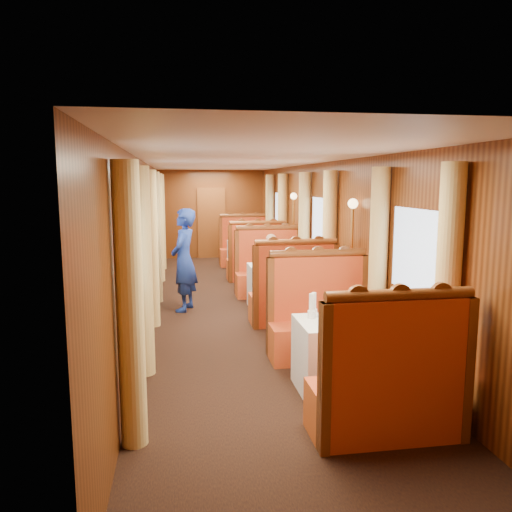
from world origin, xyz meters
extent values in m
cube|color=brown|center=(0.00, 5.97, 1.00)|extent=(0.80, 0.04, 2.00)
cube|color=white|center=(0.75, -3.50, 0.38)|extent=(1.05, 0.72, 0.75)
cube|color=#AC1D13|center=(0.75, -4.45, 0.23)|extent=(1.30, 0.55, 0.45)
cube|color=#AC1D13|center=(0.75, -4.67, 0.85)|extent=(1.30, 0.12, 0.80)
cylinder|color=brown|center=(0.75, -4.67, 1.29)|extent=(1.23, 0.10, 0.10)
cube|color=#AC1D13|center=(0.75, -2.55, 0.23)|extent=(1.30, 0.55, 0.45)
cube|color=#AC1D13|center=(0.75, -2.33, 0.85)|extent=(1.30, 0.12, 0.80)
cylinder|color=brown|center=(0.75, -2.33, 1.29)|extent=(1.23, 0.10, 0.10)
cube|color=white|center=(0.75, 0.00, 0.38)|extent=(1.05, 0.72, 0.75)
cube|color=#AC1D13|center=(0.75, -0.95, 0.23)|extent=(1.30, 0.55, 0.45)
cube|color=#AC1D13|center=(0.75, -1.17, 0.85)|extent=(1.30, 0.12, 0.80)
cylinder|color=brown|center=(0.75, -1.17, 1.29)|extent=(1.23, 0.10, 0.10)
cube|color=#AC1D13|center=(0.75, 0.95, 0.23)|extent=(1.30, 0.55, 0.45)
cube|color=#AC1D13|center=(0.75, 1.17, 0.85)|extent=(1.30, 0.12, 0.80)
cylinder|color=brown|center=(0.75, 1.17, 1.29)|extent=(1.23, 0.10, 0.10)
cube|color=white|center=(0.75, 3.50, 0.38)|extent=(1.05, 0.72, 0.75)
cube|color=#AC1D13|center=(0.75, 2.55, 0.23)|extent=(1.30, 0.55, 0.45)
cube|color=#AC1D13|center=(0.75, 2.33, 0.85)|extent=(1.30, 0.12, 0.80)
cylinder|color=brown|center=(0.75, 2.33, 1.29)|extent=(1.23, 0.10, 0.10)
cube|color=#AC1D13|center=(0.75, 4.45, 0.23)|extent=(1.30, 0.55, 0.45)
cube|color=#AC1D13|center=(0.75, 4.67, 0.85)|extent=(1.30, 0.12, 0.80)
cylinder|color=brown|center=(0.75, 4.67, 1.29)|extent=(1.23, 0.10, 0.10)
cube|color=silver|center=(0.67, -3.59, 0.76)|extent=(0.35, 0.27, 0.01)
cylinder|color=white|center=(1.09, -3.66, 0.76)|extent=(0.24, 0.24, 0.01)
cylinder|color=white|center=(0.39, -3.35, 0.79)|extent=(0.08, 0.08, 0.08)
cylinder|color=white|center=(0.39, -3.35, 0.92)|extent=(0.05, 0.05, 0.18)
cylinder|color=white|center=(0.43, -3.30, 0.79)|extent=(0.08, 0.08, 0.08)
cylinder|color=white|center=(0.43, -3.30, 0.92)|extent=(0.05, 0.05, 0.18)
cylinder|color=silver|center=(0.76, -0.03, 0.82)|extent=(0.06, 0.06, 0.14)
cylinder|color=silver|center=(0.73, 3.47, 0.82)|extent=(0.06, 0.06, 0.14)
cylinder|color=#E4C475|center=(-1.38, -4.28, 1.18)|extent=(0.22, 0.22, 2.35)
cylinder|color=#E4C475|center=(-1.38, -2.72, 1.18)|extent=(0.22, 0.22, 2.35)
cylinder|color=#E4C475|center=(1.38, -4.28, 1.18)|extent=(0.22, 0.22, 2.35)
cylinder|color=#E4C475|center=(1.38, -2.72, 1.18)|extent=(0.22, 0.22, 2.35)
cylinder|color=#E4C475|center=(-1.38, -0.78, 1.18)|extent=(0.22, 0.22, 2.35)
cylinder|color=#E4C475|center=(-1.38, 0.78, 1.18)|extent=(0.22, 0.22, 2.35)
cylinder|color=#E4C475|center=(1.38, -0.78, 1.18)|extent=(0.22, 0.22, 2.35)
cylinder|color=#E4C475|center=(1.38, 0.78, 1.18)|extent=(0.22, 0.22, 2.35)
cylinder|color=#E4C475|center=(-1.38, 2.72, 1.18)|extent=(0.22, 0.22, 2.35)
cylinder|color=#E4C475|center=(-1.38, 4.28, 1.18)|extent=(0.22, 0.22, 2.35)
cylinder|color=#E4C475|center=(1.38, 2.72, 1.18)|extent=(0.22, 0.22, 2.35)
cylinder|color=#E4C475|center=(1.38, 4.28, 1.18)|extent=(0.22, 0.22, 2.35)
cylinder|color=#BF8C3F|center=(-1.40, -1.75, 0.93)|extent=(0.04, 0.04, 1.85)
sphere|color=#FFD18C|center=(-1.40, -1.75, 1.88)|extent=(0.14, 0.14, 0.14)
cylinder|color=#BF8C3F|center=(1.40, -1.75, 0.93)|extent=(0.04, 0.04, 1.85)
sphere|color=#FFD18C|center=(1.40, -1.75, 1.88)|extent=(0.14, 0.14, 0.14)
cylinder|color=#BF8C3F|center=(-1.40, 1.75, 0.93)|extent=(0.04, 0.04, 1.85)
sphere|color=#FFD18C|center=(-1.40, 1.75, 1.88)|extent=(0.14, 0.14, 0.14)
cylinder|color=#BF8C3F|center=(1.40, 1.75, 0.93)|extent=(0.04, 0.04, 1.85)
sphere|color=#FFD18C|center=(1.40, 1.75, 1.88)|extent=(0.14, 0.14, 0.14)
imported|color=navy|center=(-0.88, 0.08, 0.87)|extent=(0.59, 0.73, 1.74)
cube|color=beige|center=(0.75, 0.79, 0.75)|extent=(0.40, 0.24, 0.55)
sphere|color=tan|center=(0.75, 0.79, 1.11)|extent=(0.20, 0.20, 0.20)
cube|color=beige|center=(0.75, 0.62, 0.52)|extent=(0.36, 0.30, 0.14)
camera|label=1|loc=(-0.99, -8.30, 2.18)|focal=35.00mm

